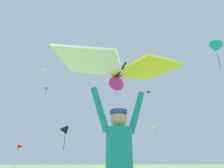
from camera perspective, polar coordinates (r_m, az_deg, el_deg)
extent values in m
cylinder|color=teal|center=(2.46, 2.28, -20.02)|extent=(0.40, 0.40, 0.56)
sphere|color=tan|center=(2.51, 2.13, -10.98)|extent=(0.23, 0.23, 0.23)
cylinder|color=#1E47AD|center=(2.53, 2.10, -8.88)|extent=(0.29, 0.29, 0.05)
cylinder|color=teal|center=(2.62, 7.73, -8.64)|extent=(0.29, 0.15, 0.62)
cylinder|color=teal|center=(2.48, -3.87, -7.93)|extent=(0.29, 0.15, 0.62)
cylinder|color=black|center=(2.73, 1.93, 2.97)|extent=(0.18, 0.74, 0.02)
cube|color=yellow|center=(2.83, 11.24, 4.57)|extent=(1.15, 1.12, 0.21)
cube|color=white|center=(2.60, -6.90, 6.92)|extent=(1.02, 0.93, 0.21)
cone|color=#DB2393|center=(2.69, 1.96, 1.06)|extent=(0.28, 0.25, 0.24)
cube|color=red|center=(33.37, -11.74, 8.73)|extent=(0.98, 0.82, 1.21)
pyramid|color=black|center=(41.16, 11.43, -2.47)|extent=(0.93, 0.92, 0.27)
pyramid|color=white|center=(22.48, -20.70, 4.40)|extent=(0.88, 0.89, 0.22)
cone|color=#19B2AD|center=(37.39, -20.03, -1.50)|extent=(1.05, 1.04, 0.64)
cylinder|color=#117C79|center=(37.11, -20.19, -2.66)|extent=(0.03, 0.03, 1.05)
cone|color=black|center=(21.61, -14.48, -14.18)|extent=(1.39, 1.27, 1.31)
cylinder|color=black|center=(21.47, -14.81, -17.27)|extent=(0.05, 0.05, 1.53)
cone|color=yellow|center=(35.80, 13.39, -13.46)|extent=(1.30, 1.26, 1.05)
cylinder|color=#A4921C|center=(35.66, 13.53, -14.99)|extent=(0.04, 0.04, 1.26)
cone|color=#19B2AD|center=(15.61, 29.83, 9.77)|extent=(1.40, 1.30, 1.20)
cylinder|color=#117C79|center=(15.13, 30.61, 6.42)|extent=(0.04, 0.04, 1.36)
cylinder|color=silver|center=(12.04, -28.18, -20.82)|extent=(0.04, 0.04, 1.87)
cone|color=red|center=(12.01, -26.79, -17.11)|extent=(0.28, 0.24, 0.24)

